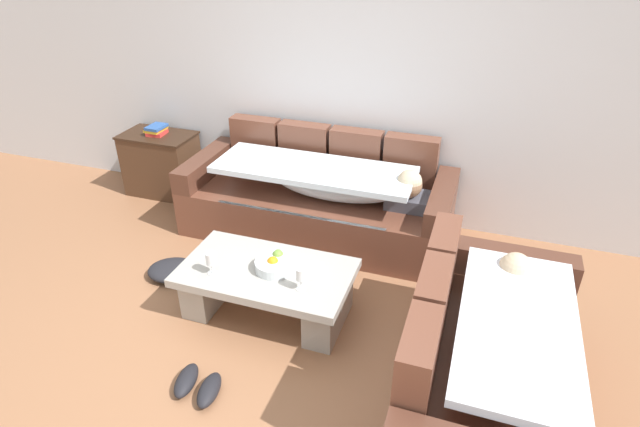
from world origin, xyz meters
The scene contains 13 objects.
ground_plane centered at (0.00, 0.00, 0.00)m, with size 14.00×14.00×0.00m, color #956343.
back_wall centered at (0.00, 2.15, 1.35)m, with size 9.00×0.10×2.70m, color silver.
couch_along_wall centered at (-0.08, 1.62, 0.33)m, with size 2.34×0.92×0.88m.
couch_near_window centered at (1.44, 0.07, 0.33)m, with size 0.92×1.74×0.88m.
coffee_table centered at (-0.09, 0.44, 0.24)m, with size 1.20×0.68×0.38m.
fruit_bowl centered at (-0.03, 0.47, 0.42)m, with size 0.28×0.28×0.10m.
wine_glass_near_left centered at (-0.42, 0.28, 0.50)m, with size 0.07×0.07×0.17m.
wine_glass_near_right centered at (0.22, 0.31, 0.50)m, with size 0.07×0.07×0.17m.
open_magazine centered at (0.16, 0.50, 0.39)m, with size 0.28×0.21×0.01m, color white.
side_cabinet centered at (-1.89, 1.85, 0.32)m, with size 0.72×0.44×0.64m.
book_stack_on_cabinet centered at (-1.89, 1.86, 0.69)m, with size 0.18×0.21×0.09m.
pair_of_shoes centered at (-0.19, -0.37, 0.04)m, with size 0.33×0.31×0.09m.
crumpled_garment centered at (-0.98, 0.59, 0.06)m, with size 0.40×0.32×0.12m, color #232328.
Camera 1 is at (1.22, -2.20, 2.49)m, focal length 28.94 mm.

